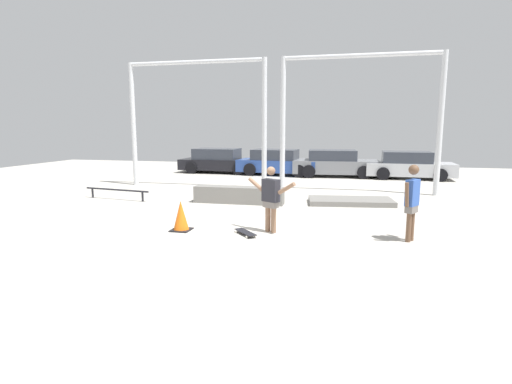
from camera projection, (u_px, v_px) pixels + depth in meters
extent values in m
plane|color=#B2ADA3|center=(221.00, 231.00, 9.60)|extent=(36.00, 36.00, 0.00)
cylinder|color=#8C664C|center=(268.00, 216.00, 9.51)|extent=(0.13, 0.13, 0.73)
cylinder|color=#8C664C|center=(274.00, 217.00, 9.39)|extent=(0.13, 0.13, 0.73)
cube|color=slate|center=(271.00, 204.00, 9.40)|extent=(0.40, 0.34, 0.16)
cube|color=#26262D|center=(271.00, 190.00, 9.35)|extent=(0.46, 0.38, 0.53)
sphere|color=#8C664C|center=(271.00, 171.00, 9.28)|extent=(0.20, 0.20, 0.20)
cylinder|color=#8C664C|center=(256.00, 184.00, 9.64)|extent=(0.46, 0.31, 0.33)
cylinder|color=#8C664C|center=(287.00, 188.00, 9.03)|extent=(0.46, 0.31, 0.33)
cube|color=black|center=(245.00, 232.00, 9.22)|extent=(0.67, 0.71, 0.01)
cylinder|color=silver|center=(255.00, 236.00, 9.06)|extent=(0.06, 0.06, 0.05)
cylinder|color=silver|center=(247.00, 237.00, 8.95)|extent=(0.06, 0.06, 0.05)
cylinder|color=silver|center=(244.00, 231.00, 9.51)|extent=(0.06, 0.06, 0.05)
cylinder|color=silver|center=(236.00, 232.00, 9.40)|extent=(0.06, 0.06, 0.05)
cube|color=slate|center=(239.00, 195.00, 13.06)|extent=(2.96, 0.56, 0.55)
cube|color=slate|center=(351.00, 201.00, 13.00)|extent=(2.82, 1.59, 0.16)
cylinder|color=black|center=(117.00, 190.00, 13.72)|extent=(2.58, 0.41, 0.06)
cylinder|color=black|center=(93.00, 193.00, 14.12)|extent=(0.07, 0.07, 0.34)
cylinder|color=black|center=(143.00, 197.00, 13.37)|extent=(0.07, 0.07, 0.34)
cylinder|color=silver|center=(133.00, 125.00, 16.97)|extent=(0.20, 0.20, 5.13)
cylinder|color=silver|center=(264.00, 125.00, 15.69)|extent=(0.20, 0.20, 5.13)
cylinder|color=silver|center=(195.00, 62.00, 15.93)|extent=(5.70, 0.16, 0.16)
cylinder|color=silver|center=(283.00, 125.00, 15.53)|extent=(0.20, 0.20, 5.13)
cylinder|color=silver|center=(440.00, 125.00, 14.24)|extent=(0.20, 0.20, 5.13)
cylinder|color=silver|center=(361.00, 55.00, 14.49)|extent=(5.70, 0.16, 0.16)
cube|color=black|center=(220.00, 164.00, 21.94)|extent=(4.33, 1.84, 0.57)
cube|color=#2D333D|center=(217.00, 154.00, 21.89)|extent=(2.40, 1.65, 0.58)
cylinder|color=black|center=(247.00, 166.00, 22.45)|extent=(0.64, 0.23, 0.64)
cylinder|color=black|center=(239.00, 169.00, 20.82)|extent=(0.64, 0.23, 0.64)
cylinder|color=black|center=(203.00, 165.00, 23.10)|extent=(0.64, 0.23, 0.64)
cylinder|color=black|center=(191.00, 168.00, 21.48)|extent=(0.64, 0.23, 0.64)
cube|color=#284793|center=(278.00, 166.00, 20.90)|extent=(4.25, 1.97, 0.62)
cube|color=#2D333D|center=(275.00, 155.00, 20.85)|extent=(2.38, 1.70, 0.54)
cylinder|color=black|center=(305.00, 168.00, 21.33)|extent=(0.66, 0.26, 0.64)
cylinder|color=black|center=(299.00, 171.00, 19.77)|extent=(0.66, 0.26, 0.64)
cylinder|color=black|center=(259.00, 167.00, 22.07)|extent=(0.66, 0.26, 0.64)
cylinder|color=black|center=(250.00, 170.00, 20.52)|extent=(0.66, 0.26, 0.64)
cube|color=slate|center=(335.00, 166.00, 20.25)|extent=(4.37, 2.12, 0.65)
cube|color=#2D333D|center=(332.00, 155.00, 20.19)|extent=(2.45, 1.84, 0.51)
cylinder|color=black|center=(360.00, 169.00, 20.95)|extent=(0.66, 0.27, 0.64)
cylinder|color=black|center=(364.00, 172.00, 19.21)|extent=(0.66, 0.27, 0.64)
cylinder|color=black|center=(310.00, 168.00, 21.35)|extent=(0.66, 0.27, 0.64)
cylinder|color=black|center=(309.00, 171.00, 19.62)|extent=(0.66, 0.27, 0.64)
cube|color=#B7BABF|center=(409.00, 169.00, 19.33)|extent=(4.09, 1.77, 0.62)
cube|color=#2D333D|center=(407.00, 157.00, 19.28)|extent=(2.26, 1.59, 0.53)
cylinder|color=black|center=(434.00, 171.00, 19.83)|extent=(0.61, 0.23, 0.60)
cylinder|color=black|center=(440.00, 175.00, 18.26)|extent=(0.61, 0.23, 0.60)
cylinder|color=black|center=(381.00, 170.00, 20.45)|extent=(0.61, 0.23, 0.60)
cylinder|color=black|center=(383.00, 174.00, 18.88)|extent=(0.61, 0.23, 0.60)
cylinder|color=brown|center=(412.00, 223.00, 8.72)|extent=(0.11, 0.11, 0.79)
cylinder|color=brown|center=(409.00, 224.00, 8.62)|extent=(0.11, 0.11, 0.79)
cube|color=slate|center=(411.00, 209.00, 8.62)|extent=(0.31, 0.35, 0.17)
cube|color=#3359B2|center=(412.00, 193.00, 8.56)|extent=(0.34, 0.40, 0.57)
sphere|color=brown|center=(414.00, 170.00, 8.48)|extent=(0.22, 0.22, 0.22)
cylinder|color=brown|center=(417.00, 192.00, 8.74)|extent=(0.15, 0.17, 0.53)
cylinder|color=brown|center=(407.00, 195.00, 8.39)|extent=(0.15, 0.17, 0.53)
cube|color=black|center=(181.00, 230.00, 9.64)|extent=(0.46, 0.46, 0.03)
cone|color=orange|center=(181.00, 215.00, 9.58)|extent=(0.37, 0.37, 0.70)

